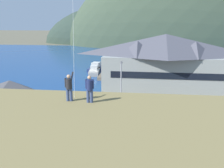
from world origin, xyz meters
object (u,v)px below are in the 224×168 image
parked_car_mid_row_far (94,110)px  parking_light_pole (121,82)px  parked_car_mid_row_near (28,129)px  harbor_lodge (165,61)px  moored_boat_outer_mooring (123,74)px  storage_shed_near_lot (11,99)px  wharf_dock (109,72)px  parked_car_mid_row_center (203,140)px  moored_boat_inner_slip (94,71)px  person_companion (90,88)px  parked_car_front_row_end (186,115)px  parked_car_front_row_silver (132,131)px  person_kite_flyer (69,87)px  moored_boat_wharfside (97,68)px  parked_car_lone_by_shed (145,116)px

parked_car_mid_row_far → parking_light_pole: bearing=50.7°
parking_light_pole → parked_car_mid_row_near: bearing=-130.6°
harbor_lodge → moored_boat_outer_mooring: harbor_lodge is taller
storage_shed_near_lot → wharf_dock: storage_shed_near_lot is taller
wharf_dock → parked_car_mid_row_near: size_ratio=3.51×
storage_shed_near_lot → parked_car_mid_row_center: storage_shed_near_lot is taller
moored_boat_inner_slip → person_companion: (7.88, -42.65, 7.52)m
parked_car_front_row_end → parked_car_front_row_silver: bearing=-139.8°
moored_boat_inner_slip → parked_car_front_row_silver: moored_boat_inner_slip is taller
parked_car_mid_row_center → person_kite_flyer: person_kite_flyer is taller
moored_boat_wharfside → harbor_lodge: bearing=-46.7°
wharf_dock → parking_light_pole: bearing=-78.7°
parked_car_front_row_end → storage_shed_near_lot: bearing=-176.1°
parked_car_front_row_end → person_companion: bearing=-120.5°
parked_car_mid_row_far → parking_light_pole: 5.89m
parked_car_mid_row_center → parking_light_pole: 14.42m
moored_boat_inner_slip → parked_car_mid_row_center: moored_boat_inner_slip is taller
storage_shed_near_lot → parked_car_front_row_end: storage_shed_near_lot is taller
wharf_dock → moored_boat_wharfside: size_ratio=1.82×
storage_shed_near_lot → moored_boat_outer_mooring: 28.84m
person_companion → parked_car_mid_row_near: bearing=135.4°
parked_car_lone_by_shed → person_companion: person_companion is taller
moored_boat_wharfside → parked_car_front_row_silver: 38.86m
harbor_lodge → person_kite_flyer: (-8.77, -30.38, 2.90)m
storage_shed_near_lot → moored_boat_inner_slip: storage_shed_near_lot is taller
parked_car_front_row_silver → parked_car_front_row_end: bearing=40.2°
moored_boat_inner_slip → parked_car_lone_by_shed: size_ratio=1.69×
parked_car_front_row_silver → parking_light_pole: parking_light_pole is taller
moored_boat_outer_mooring → person_companion: bearing=-88.9°
parked_car_mid_row_far → parked_car_lone_by_shed: size_ratio=0.99×
moored_boat_wharfside → parking_light_pole: parking_light_pole is taller
parked_car_mid_row_near → person_kite_flyer: 13.31m
moored_boat_outer_mooring → parked_car_front_row_end: (9.56, -24.54, 0.34)m
harbor_lodge → parked_car_mid_row_far: bearing=-123.9°
moored_boat_outer_mooring → harbor_lodge: bearing=-47.8°
parking_light_pole → harbor_lodge: bearing=58.2°
moored_boat_outer_mooring → parked_car_lone_by_shed: (4.54, -25.49, 0.34)m
person_companion → moored_boat_outer_mooring: bearing=91.1°
person_kite_flyer → parked_car_mid_row_far: bearing=95.5°
parked_car_mid_row_center → storage_shed_near_lot: bearing=167.1°
parked_car_lone_by_shed → parking_light_pole: 6.87m
parked_car_mid_row_near → moored_boat_wharfside: bearing=89.1°
parked_car_front_row_silver → parked_car_mid_row_center: same height
moored_boat_inner_slip → parked_car_mid_row_near: 34.06m
wharf_dock → person_companion: person_companion is taller
parked_car_front_row_silver → person_kite_flyer: bearing=-112.0°
moored_boat_wharfside → parked_car_mid_row_near: size_ratio=1.93×
parked_car_mid_row_near → parked_car_mid_row_far: 8.92m
parked_car_front_row_silver → parked_car_mid_row_near: 11.21m
parked_car_front_row_end → person_kite_flyer: bearing=-124.5°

